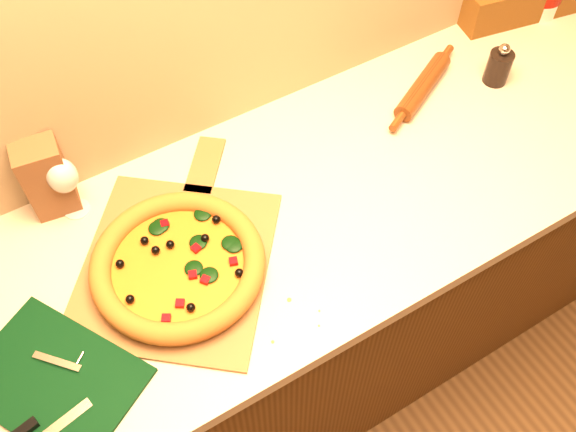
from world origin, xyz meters
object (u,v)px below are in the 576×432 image
Objects in this scene: pizza at (178,265)px; cutting_board at (53,382)px; pizza_peel at (178,258)px; pepper_grinder at (499,66)px; wine_glass at (63,177)px; rolling_pin at (423,86)px.

pizza is 0.33m from cutting_board.
pizza is (-0.01, -0.03, 0.03)m from pizza_peel.
wine_glass is at bearing 171.61° from pepper_grinder.
pepper_grinder is at bearing 43.93° from pizza_peel.
rolling_pin is 1.98× the size of wine_glass.
pepper_grinder is (0.98, 0.11, 0.02)m from pizza.
pepper_grinder is 0.21m from rolling_pin.
pepper_grinder is 1.13m from wine_glass.
pizza reaches higher than cutting_board.
pizza is 1.12× the size of rolling_pin.
pizza reaches higher than rolling_pin.
pepper_grinder is at bearing 6.42° from pizza.
pizza_peel is 1.63× the size of pizza.
pizza_peel is 4.99× the size of pepper_grinder.
wine_glass is at bearing 34.20° from cutting_board.
cutting_board is at bearing -162.81° from pizza.
pizza is at bearing -68.98° from pizza_peel.
wine_glass is (-0.92, 0.10, 0.09)m from rolling_pin.
cutting_board is (-0.31, -0.10, -0.03)m from pizza.
rolling_pin is at bearing 162.52° from pepper_grinder.
pizza_peel is 1.83× the size of rolling_pin.
cutting_board is 1.13m from rolling_pin.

